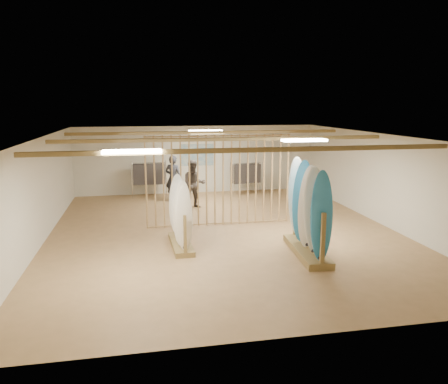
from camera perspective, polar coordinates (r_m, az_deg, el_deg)
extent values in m
plane|color=#A57D50|center=(12.88, 0.00, -5.24)|extent=(12.00, 12.00, 0.00)
plane|color=gray|center=(12.37, 0.00, 7.28)|extent=(12.00, 12.00, 0.00)
plane|color=beige|center=(18.41, -3.56, 4.25)|extent=(12.00, 0.00, 12.00)
plane|color=beige|center=(6.94, 9.55, -8.06)|extent=(12.00, 0.00, 12.00)
plane|color=beige|center=(12.61, -22.91, 0.03)|extent=(0.00, 12.00, 12.00)
plane|color=beige|center=(14.35, 20.02, 1.54)|extent=(0.00, 12.00, 12.00)
cube|color=olive|center=(12.37, 0.00, 6.92)|extent=(9.50, 6.12, 0.10)
cube|color=white|center=(12.37, 0.00, 7.01)|extent=(1.20, 0.35, 0.06)
cylinder|color=#A88451|center=(13.11, -10.16, 1.18)|extent=(0.05, 0.05, 2.78)
cylinder|color=#A88451|center=(13.12, -9.03, 1.22)|extent=(0.05, 0.05, 2.78)
cylinder|color=#A88451|center=(13.13, -7.90, 1.26)|extent=(0.05, 0.05, 2.78)
cylinder|color=#A88451|center=(13.15, -6.77, 1.30)|extent=(0.05, 0.05, 2.78)
cylinder|color=#A88451|center=(13.17, -5.65, 1.34)|extent=(0.05, 0.05, 2.78)
cylinder|color=#A88451|center=(13.19, -4.53, 1.38)|extent=(0.05, 0.05, 2.78)
cylinder|color=#A88451|center=(13.22, -3.41, 1.42)|extent=(0.05, 0.05, 2.78)
cylinder|color=#A88451|center=(13.26, -2.30, 1.46)|extent=(0.05, 0.05, 2.78)
cylinder|color=#A88451|center=(13.30, -1.20, 1.50)|extent=(0.05, 0.05, 2.78)
cylinder|color=#A88451|center=(13.34, -0.11, 1.53)|extent=(0.05, 0.05, 2.78)
cylinder|color=#A88451|center=(13.39, 0.98, 1.57)|extent=(0.05, 0.05, 2.78)
cylinder|color=#A88451|center=(13.45, 2.06, 1.60)|extent=(0.05, 0.05, 2.78)
cylinder|color=#A88451|center=(13.51, 3.13, 1.64)|extent=(0.05, 0.05, 2.78)
cylinder|color=#A88451|center=(13.57, 4.19, 1.67)|extent=(0.05, 0.05, 2.78)
cylinder|color=#A88451|center=(13.64, 5.24, 1.70)|extent=(0.05, 0.05, 2.78)
cylinder|color=#A88451|center=(13.72, 6.28, 1.73)|extent=(0.05, 0.05, 2.78)
cylinder|color=#A88451|center=(13.79, 7.31, 1.77)|extent=(0.05, 0.05, 2.78)
cylinder|color=#A88451|center=(13.88, 8.32, 1.80)|extent=(0.05, 0.05, 2.78)
cube|color=teal|center=(18.36, -3.56, 4.86)|extent=(1.40, 0.03, 0.90)
cube|color=olive|center=(11.66, -5.64, -6.76)|extent=(0.54, 1.89, 0.13)
cylinder|color=black|center=(11.43, -5.72, -2.81)|extent=(0.06, 1.83, 0.01)
ellipsoid|color=silver|center=(10.70, -5.25, -3.42)|extent=(0.43, 0.07, 1.66)
ellipsoid|color=silver|center=(11.05, -5.50, -2.94)|extent=(0.43, 0.07, 1.66)
ellipsoid|color=white|center=(11.41, -5.73, -2.48)|extent=(0.43, 0.07, 1.66)
ellipsoid|color=white|center=(11.77, -5.95, -2.06)|extent=(0.43, 0.07, 1.66)
ellipsoid|color=white|center=(12.13, -6.15, -1.66)|extent=(0.43, 0.07, 1.66)
cube|color=olive|center=(11.23, 10.75, -7.54)|extent=(0.79, 2.38, 0.17)
cylinder|color=black|center=(10.94, 10.95, -2.41)|extent=(0.19, 2.29, 0.01)
ellipsoid|color=#2D8CD1|center=(10.03, 12.62, -3.26)|extent=(0.54, 0.11, 2.06)
ellipsoid|color=silver|center=(10.47, 11.76, -2.60)|extent=(0.54, 0.11, 2.06)
ellipsoid|color=white|center=(10.92, 10.97, -1.99)|extent=(0.54, 0.11, 2.06)
ellipsoid|color=#2D8CD1|center=(11.37, 10.24, -1.42)|extent=(0.54, 0.11, 2.06)
ellipsoid|color=white|center=(11.83, 9.57, -0.91)|extent=(0.54, 0.11, 2.06)
cylinder|color=silver|center=(17.66, -9.83, 3.78)|extent=(1.35, 0.04, 0.03)
cube|color=black|center=(17.73, -9.78, 2.32)|extent=(1.25, 0.35, 0.82)
cylinder|color=silver|center=(17.76, -9.76, 1.63)|extent=(0.03, 0.03, 1.44)
cylinder|color=silver|center=(17.90, 2.96, 3.77)|extent=(1.25, 0.24, 0.03)
cube|color=black|center=(17.96, 2.95, 2.41)|extent=(1.21, 0.51, 0.77)
cylinder|color=silver|center=(18.00, 2.94, 1.77)|extent=(0.03, 0.03, 1.36)
imported|color=#24262C|center=(16.86, -6.65, 2.19)|extent=(0.88, 0.78, 2.02)
imported|color=#372F2A|center=(15.67, -3.97, 1.43)|extent=(0.95, 0.74, 1.96)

